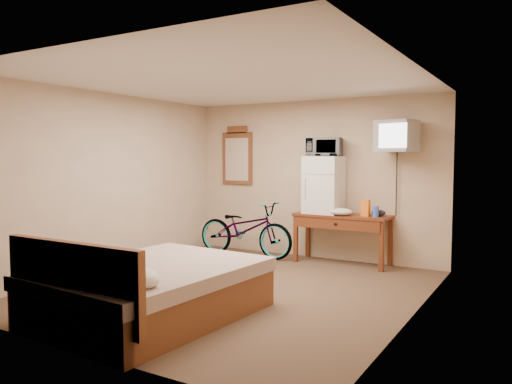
# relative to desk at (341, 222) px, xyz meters

# --- Properties ---
(room) EXTENTS (4.60, 4.64, 2.50)m
(room) POSITION_rel_desk_xyz_m (-0.59, -2.00, 0.61)
(room) COLOR #4F3B27
(room) RESTS_ON ground
(desk) EXTENTS (1.43, 0.56, 0.75)m
(desk) POSITION_rel_desk_xyz_m (0.00, 0.00, 0.00)
(desk) COLOR brown
(desk) RESTS_ON floor
(mini_fridge) EXTENTS (0.53, 0.52, 0.86)m
(mini_fridge) POSITION_rel_desk_xyz_m (-0.30, 0.03, 0.55)
(mini_fridge) COLOR white
(mini_fridge) RESTS_ON desk
(microwave) EXTENTS (0.57, 0.45, 0.28)m
(microwave) POSITION_rel_desk_xyz_m (-0.30, 0.03, 1.12)
(microwave) COLOR white
(microwave) RESTS_ON mini_fridge
(snack_bag) EXTENTS (0.13, 0.09, 0.24)m
(snack_bag) POSITION_rel_desk_xyz_m (0.38, -0.04, 0.23)
(snack_bag) COLOR orange
(snack_bag) RESTS_ON desk
(blue_cup) EXTENTS (0.09, 0.09, 0.16)m
(blue_cup) POSITION_rel_desk_xyz_m (0.53, -0.05, 0.19)
(blue_cup) COLOR blue
(blue_cup) RESTS_ON desk
(cloth_cream) EXTENTS (0.35, 0.27, 0.11)m
(cloth_cream) POSITION_rel_desk_xyz_m (0.04, -0.13, 0.17)
(cloth_cream) COLOR silver
(cloth_cream) RESTS_ON desk
(cloth_dark_a) EXTENTS (0.26, 0.20, 0.10)m
(cloth_dark_a) POSITION_rel_desk_xyz_m (-0.47, -0.10, 0.16)
(cloth_dark_a) COLOR black
(cloth_dark_a) RESTS_ON desk
(cloth_dark_b) EXTENTS (0.21, 0.17, 0.09)m
(cloth_dark_b) POSITION_rel_desk_xyz_m (0.54, 0.08, 0.16)
(cloth_dark_b) COLOR black
(cloth_dark_b) RESTS_ON desk
(crt_television) EXTENTS (0.58, 0.64, 0.44)m
(crt_television) POSITION_rel_desk_xyz_m (0.79, 0.02, 1.26)
(crt_television) COLOR black
(crt_television) RESTS_ON room
(wall_mirror) EXTENTS (0.59, 0.04, 1.00)m
(wall_mirror) POSITION_rel_desk_xyz_m (-2.02, 0.27, 0.98)
(wall_mirror) COLOR brown
(wall_mirror) RESTS_ON room
(bicycle) EXTENTS (1.70, 0.60, 0.89)m
(bicycle) POSITION_rel_desk_xyz_m (-1.55, -0.22, -0.19)
(bicycle) COLOR black
(bicycle) RESTS_ON floor
(bed) EXTENTS (1.74, 2.23, 0.90)m
(bed) POSITION_rel_desk_xyz_m (-0.75, -3.37, -0.34)
(bed) COLOR brown
(bed) RESTS_ON floor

